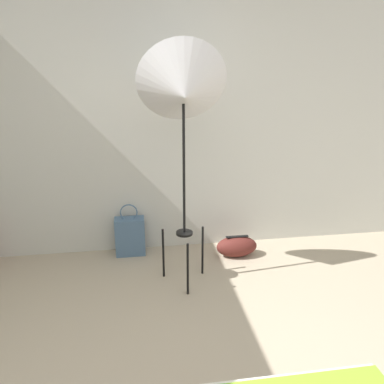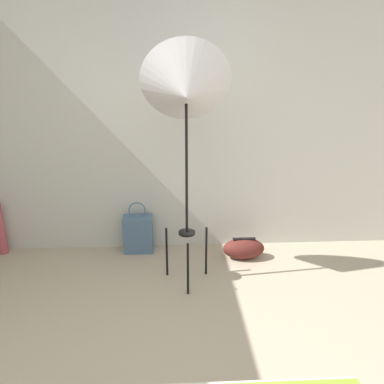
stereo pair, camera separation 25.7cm
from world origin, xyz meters
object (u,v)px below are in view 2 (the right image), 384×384
duffel_bag (244,249)px  photo_umbrella (186,91)px  tote_bag (138,233)px  paper_roll (0,229)px

duffel_bag → photo_umbrella: bearing=-146.5°
photo_umbrella → tote_bag: 1.60m
photo_umbrella → paper_roll: size_ratio=3.78×
photo_umbrella → paper_roll: 2.35m
paper_roll → tote_bag: bearing=-1.2°
duffel_bag → paper_roll: size_ratio=0.77×
photo_umbrella → tote_bag: bearing=129.0°
tote_bag → paper_roll: bearing=178.8°
photo_umbrella → duffel_bag: bearing=33.5°
tote_bag → paper_roll: size_ratio=1.00×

